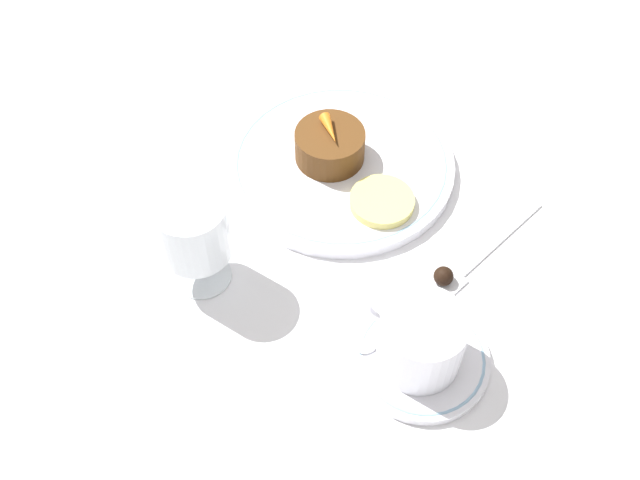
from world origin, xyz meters
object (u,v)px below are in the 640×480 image
Objects in this scene: coffee_cup at (421,339)px; fork at (474,262)px; wine_glass at (194,233)px; dessert_cake at (330,145)px; dinner_plate at (341,164)px.

coffee_cup is 0.56× the size of fork.
wine_glass is (0.23, 0.06, 0.03)m from coffee_cup.
dessert_cake reaches higher than fork.
wine_glass reaches higher than dinner_plate.
dinner_plate is 2.45× the size of coffee_cup.
dinner_plate is 0.03m from dessert_cake.
dessert_cake is (0.23, -0.15, -0.01)m from coffee_cup.
wine_glass reaches higher than coffee_cup.
coffee_cup is at bearing 98.51° from fork.
wine_glass is 1.42× the size of dessert_cake.
coffee_cup is 0.27m from dessert_cake.
coffee_cup is (-0.21, 0.15, 0.04)m from dinner_plate.
coffee_cup is 0.14m from fork.
dinner_plate is at bearing -94.37° from wine_glass.
coffee_cup is at bearing 144.64° from dinner_plate.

